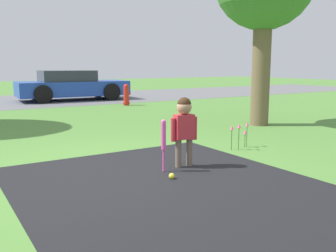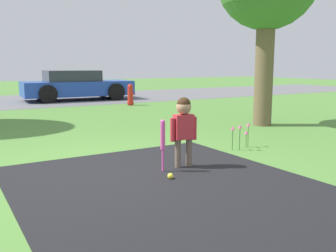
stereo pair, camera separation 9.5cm
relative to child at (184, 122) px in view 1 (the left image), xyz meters
The scene contains 8 objects.
ground_plane 1.13m from the child, 163.60° to the left, with size 60.00×60.00×0.00m, color #518438.
driveway_strip 2.39m from the child, 105.24° to the right, with size 3.26×7.00×0.01m.
child is the anchor object (origin of this frame).
baseball_bat 0.39m from the child, behind, with size 0.06×0.06×0.68m.
sports_ball 0.81m from the child, 139.11° to the right, with size 0.07×0.07×0.07m.
fire_hydrant 8.01m from the child, 69.59° to the left, with size 0.26×0.23×0.72m.
parked_car 10.54m from the child, 80.00° to the left, with size 4.25×2.11×1.15m.
flower_bed 1.52m from the child, 16.80° to the left, with size 0.45×0.18×0.42m.
Camera 1 is at (-1.87, -4.30, 1.35)m, focal length 40.00 mm.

